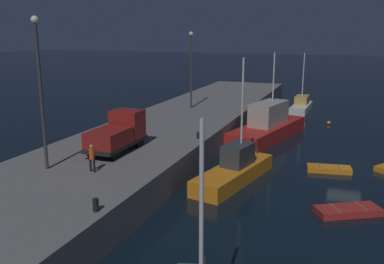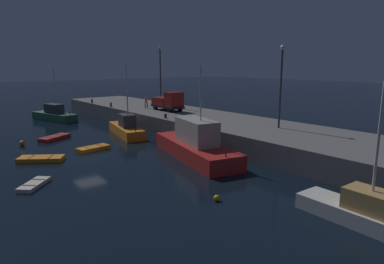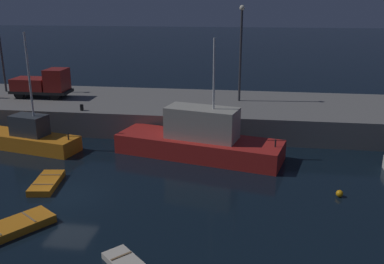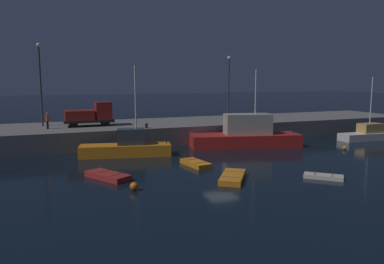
{
  "view_description": "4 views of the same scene",
  "coord_description": "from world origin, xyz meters",
  "px_view_note": "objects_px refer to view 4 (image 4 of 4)",
  "views": [
    {
      "loc": [
        -33.02,
        0.3,
        10.13
      ],
      "look_at": [
        0.41,
        12.86,
        1.51
      ],
      "focal_mm": 39.33,
      "sensor_mm": 36.0,
      "label": 1
    },
    {
      "loc": [
        28.93,
        -11.11,
        8.13
      ],
      "look_at": [
        3.16,
        9.61,
        1.54
      ],
      "focal_mm": 31.25,
      "sensor_mm": 36.0,
      "label": 2
    },
    {
      "loc": [
        9.83,
        -20.05,
        10.37
      ],
      "look_at": [
        5.66,
        9.27,
        1.14
      ],
      "focal_mm": 39.41,
      "sensor_mm": 36.0,
      "label": 3
    },
    {
      "loc": [
        -13.06,
        -26.44,
        7.03
      ],
      "look_at": [
        1.7,
        10.85,
        1.36
      ],
      "focal_mm": 34.49,
      "sensor_mm": 36.0,
      "label": 4
    }
  ],
  "objects_px": {
    "utility_truck": "(91,115)",
    "lamp_post_west": "(40,79)",
    "dinghy_orange_near": "(323,177)",
    "dockworker": "(47,120)",
    "fishing_trawler_red": "(127,147)",
    "mooring_buoy_near": "(134,186)",
    "mooring_buoy_mid": "(345,148)",
    "bollard_west": "(146,126)",
    "dinghy_red_small": "(108,176)",
    "rowboat_blue_far": "(233,177)",
    "fishing_boat_blue": "(246,135)",
    "fishing_boat_white": "(368,134)",
    "rowboat_white_mid": "(196,163)",
    "lamp_post_east": "(229,82)"
  },
  "relations": [
    {
      "from": "dockworker",
      "to": "rowboat_blue_far",
      "type": "bearing_deg",
      "value": -56.07
    },
    {
      "from": "fishing_boat_blue",
      "to": "lamp_post_west",
      "type": "height_order",
      "value": "lamp_post_west"
    },
    {
      "from": "mooring_buoy_near",
      "to": "mooring_buoy_mid",
      "type": "relative_size",
      "value": 1.4
    },
    {
      "from": "rowboat_blue_far",
      "to": "lamp_post_west",
      "type": "xyz_separation_m",
      "value": [
        -12.52,
        20.78,
        6.99
      ]
    },
    {
      "from": "rowboat_blue_far",
      "to": "fishing_boat_white",
      "type": "bearing_deg",
      "value": 22.81
    },
    {
      "from": "dinghy_orange_near",
      "to": "utility_truck",
      "type": "height_order",
      "value": "utility_truck"
    },
    {
      "from": "mooring_buoy_mid",
      "to": "bollard_west",
      "type": "relative_size",
      "value": 0.79
    },
    {
      "from": "lamp_post_west",
      "to": "mooring_buoy_near",
      "type": "bearing_deg",
      "value": -75.34
    },
    {
      "from": "fishing_boat_blue",
      "to": "mooring_buoy_mid",
      "type": "relative_size",
      "value": 30.41
    },
    {
      "from": "dinghy_orange_near",
      "to": "dockworker",
      "type": "xyz_separation_m",
      "value": [
        -18.28,
        20.0,
        2.84
      ]
    },
    {
      "from": "mooring_buoy_near",
      "to": "dockworker",
      "type": "bearing_deg",
      "value": 105.48
    },
    {
      "from": "fishing_trawler_red",
      "to": "mooring_buoy_near",
      "type": "xyz_separation_m",
      "value": [
        -1.81,
        -11.01,
        -0.56
      ]
    },
    {
      "from": "fishing_trawler_red",
      "to": "dockworker",
      "type": "height_order",
      "value": "fishing_trawler_red"
    },
    {
      "from": "rowboat_white_mid",
      "to": "dinghy_red_small",
      "type": "xyz_separation_m",
      "value": [
        -7.41,
        -1.41,
        0.01
      ]
    },
    {
      "from": "dinghy_orange_near",
      "to": "mooring_buoy_near",
      "type": "height_order",
      "value": "mooring_buoy_near"
    },
    {
      "from": "lamp_post_west",
      "to": "mooring_buoy_mid",
      "type": "bearing_deg",
      "value": -27.58
    },
    {
      "from": "mooring_buoy_near",
      "to": "utility_truck",
      "type": "relative_size",
      "value": 0.11
    },
    {
      "from": "fishing_boat_blue",
      "to": "lamp_post_east",
      "type": "xyz_separation_m",
      "value": [
        2.38,
        8.76,
        5.51
      ]
    },
    {
      "from": "lamp_post_east",
      "to": "dockworker",
      "type": "bearing_deg",
      "value": -174.61
    },
    {
      "from": "lamp_post_east",
      "to": "rowboat_blue_far",
      "type": "bearing_deg",
      "value": -116.26
    },
    {
      "from": "dinghy_red_small",
      "to": "lamp_post_west",
      "type": "relative_size",
      "value": 0.43
    },
    {
      "from": "fishing_trawler_red",
      "to": "lamp_post_west",
      "type": "height_order",
      "value": "lamp_post_west"
    },
    {
      "from": "utility_truck",
      "to": "lamp_post_west",
      "type": "bearing_deg",
      "value": 157.67
    },
    {
      "from": "fishing_trawler_red",
      "to": "dinghy_orange_near",
      "type": "xyz_separation_m",
      "value": [
        11.52,
        -13.14,
        -0.7
      ]
    },
    {
      "from": "fishing_trawler_red",
      "to": "fishing_boat_blue",
      "type": "bearing_deg",
      "value": 0.73
    },
    {
      "from": "fishing_trawler_red",
      "to": "mooring_buoy_near",
      "type": "distance_m",
      "value": 11.17
    },
    {
      "from": "fishing_boat_blue",
      "to": "mooring_buoy_mid",
      "type": "bearing_deg",
      "value": -31.94
    },
    {
      "from": "fishing_boat_blue",
      "to": "dockworker",
      "type": "height_order",
      "value": "fishing_boat_blue"
    },
    {
      "from": "fishing_boat_white",
      "to": "lamp_post_east",
      "type": "relative_size",
      "value": 0.92
    },
    {
      "from": "rowboat_white_mid",
      "to": "mooring_buoy_near",
      "type": "distance_m",
      "value": 8.05
    },
    {
      "from": "fishing_trawler_red",
      "to": "lamp_post_west",
      "type": "distance_m",
      "value": 13.7
    },
    {
      "from": "dockworker",
      "to": "dinghy_red_small",
      "type": "bearing_deg",
      "value": -74.94
    },
    {
      "from": "fishing_boat_white",
      "to": "mooring_buoy_mid",
      "type": "height_order",
      "value": "fishing_boat_white"
    },
    {
      "from": "utility_truck",
      "to": "dockworker",
      "type": "height_order",
      "value": "utility_truck"
    },
    {
      "from": "dinghy_orange_near",
      "to": "dinghy_red_small",
      "type": "relative_size",
      "value": 0.7
    },
    {
      "from": "mooring_buoy_mid",
      "to": "bollard_west",
      "type": "xyz_separation_m",
      "value": [
        -18.35,
        8.8,
        2.09
      ]
    },
    {
      "from": "rowboat_blue_far",
      "to": "mooring_buoy_near",
      "type": "xyz_separation_m",
      "value": [
        -7.09,
        0.03,
        0.08
      ]
    },
    {
      "from": "dinghy_red_small",
      "to": "fishing_trawler_red",
      "type": "bearing_deg",
      "value": 68.49
    },
    {
      "from": "utility_truck",
      "to": "rowboat_blue_far",
      "type": "bearing_deg",
      "value": -68.02
    },
    {
      "from": "rowboat_white_mid",
      "to": "bollard_west",
      "type": "bearing_deg",
      "value": 99.52
    },
    {
      "from": "mooring_buoy_mid",
      "to": "bollard_west",
      "type": "bearing_deg",
      "value": 154.39
    },
    {
      "from": "dinghy_orange_near",
      "to": "rowboat_blue_far",
      "type": "bearing_deg",
      "value": 161.34
    },
    {
      "from": "dinghy_red_small",
      "to": "rowboat_blue_far",
      "type": "distance_m",
      "value": 8.97
    },
    {
      "from": "dinghy_red_small",
      "to": "mooring_buoy_near",
      "type": "relative_size",
      "value": 6.93
    },
    {
      "from": "fishing_trawler_red",
      "to": "lamp_post_west",
      "type": "relative_size",
      "value": 0.96
    },
    {
      "from": "fishing_boat_blue",
      "to": "rowboat_blue_far",
      "type": "distance_m",
      "value": 13.5
    },
    {
      "from": "fishing_trawler_red",
      "to": "dinghy_orange_near",
      "type": "height_order",
      "value": "fishing_trawler_red"
    },
    {
      "from": "rowboat_white_mid",
      "to": "dinghy_red_small",
      "type": "relative_size",
      "value": 0.86
    },
    {
      "from": "fishing_boat_white",
      "to": "fishing_trawler_red",
      "type": "bearing_deg",
      "value": 177.38
    },
    {
      "from": "bollard_west",
      "to": "rowboat_blue_far",
      "type": "bearing_deg",
      "value": -80.68
    }
  ]
}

